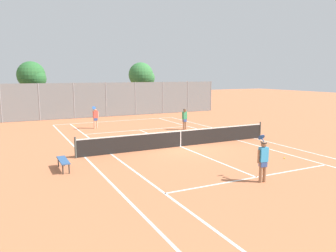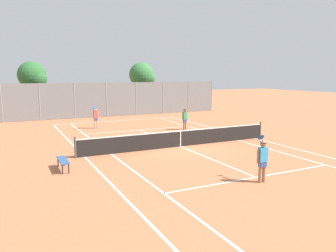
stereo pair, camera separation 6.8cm
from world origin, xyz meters
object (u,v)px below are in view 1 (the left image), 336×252
at_px(loose_tennis_ball_0, 284,158).
at_px(loose_tennis_ball_1, 134,145).
at_px(loose_tennis_ball_2, 74,125).
at_px(loose_tennis_ball_4, 160,147).
at_px(tennis_net, 181,138).
at_px(tree_behind_right, 142,76).
at_px(player_near_side, 263,159).
at_px(loose_tennis_ball_5, 227,137).
at_px(courtside_bench, 63,161).
at_px(player_far_right, 185,118).
at_px(loose_tennis_ball_3, 197,140).
at_px(player_far_left, 95,117).
at_px(tree_behind_left, 32,76).

distance_m(loose_tennis_ball_0, loose_tennis_ball_1, 8.38).
height_order(loose_tennis_ball_2, loose_tennis_ball_4, same).
bearing_deg(tennis_net, tree_behind_right, 74.27).
relative_size(tennis_net, loose_tennis_ball_2, 181.82).
xyz_separation_m(player_near_side, loose_tennis_ball_5, (4.26, 8.02, -0.89)).
distance_m(tennis_net, loose_tennis_ball_4, 1.30).
bearing_deg(loose_tennis_ball_2, courtside_bench, -102.61).
bearing_deg(tennis_net, player_far_right, 58.34).
bearing_deg(loose_tennis_ball_0, tennis_net, 124.76).
height_order(loose_tennis_ball_3, courtside_bench, courtside_bench).
xyz_separation_m(loose_tennis_ball_5, courtside_bench, (-10.88, -2.92, 0.38)).
xyz_separation_m(loose_tennis_ball_2, courtside_bench, (-2.83, -12.64, 0.38)).
distance_m(tennis_net, loose_tennis_ball_3, 2.04).
bearing_deg(loose_tennis_ball_5, loose_tennis_ball_0, -97.66).
distance_m(loose_tennis_ball_2, loose_tennis_ball_5, 12.63).
height_order(tennis_net, player_far_left, player_far_left).
relative_size(loose_tennis_ball_1, tree_behind_right, 0.01).
bearing_deg(loose_tennis_ball_0, player_near_side, -147.33).
bearing_deg(loose_tennis_ball_5, courtside_bench, -165.00).
xyz_separation_m(player_far_left, loose_tennis_ball_5, (6.83, -7.52, -0.89)).
bearing_deg(tree_behind_right, player_far_right, -99.16).
height_order(loose_tennis_ball_0, courtside_bench, courtside_bench).
height_order(loose_tennis_ball_1, loose_tennis_ball_5, same).
distance_m(loose_tennis_ball_2, loose_tennis_ball_3, 11.31).
relative_size(tennis_net, loose_tennis_ball_3, 181.82).
height_order(player_far_right, loose_tennis_ball_4, player_far_right).
distance_m(player_near_side, courtside_bench, 8.37).
height_order(tennis_net, courtside_bench, tennis_net).
bearing_deg(tree_behind_right, loose_tennis_ball_3, -101.42).
bearing_deg(tennis_net, loose_tennis_ball_1, 145.61).
relative_size(loose_tennis_ball_3, tree_behind_left, 0.01).
bearing_deg(loose_tennis_ball_0, player_far_right, 91.16).
height_order(loose_tennis_ball_5, tree_behind_right, tree_behind_right).
xyz_separation_m(loose_tennis_ball_1, tree_behind_left, (-4.06, 17.23, 3.93)).
bearing_deg(loose_tennis_ball_2, loose_tennis_ball_4, -74.57).
bearing_deg(courtside_bench, loose_tennis_ball_3, 18.59).
relative_size(loose_tennis_ball_0, courtside_bench, 0.04).
bearing_deg(tree_behind_right, player_far_left, -128.10).
xyz_separation_m(loose_tennis_ball_0, tree_behind_right, (2.04, 23.63, 3.98)).
bearing_deg(loose_tennis_ball_0, loose_tennis_ball_2, 115.15).
relative_size(player_near_side, tree_behind_left, 0.33).
xyz_separation_m(loose_tennis_ball_2, loose_tennis_ball_4, (2.86, -10.37, 0.00)).
distance_m(loose_tennis_ball_1, tree_behind_right, 19.35).
height_order(loose_tennis_ball_0, loose_tennis_ball_4, same).
bearing_deg(loose_tennis_ball_4, loose_tennis_ball_5, 7.14).
relative_size(tennis_net, player_near_side, 6.76).
height_order(player_far_left, tree_behind_right, tree_behind_right).
height_order(player_near_side, loose_tennis_ball_0, player_near_side).
xyz_separation_m(player_far_right, courtside_bench, (-9.91, -6.86, -0.50)).
distance_m(player_far_right, tree_behind_left, 16.97).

